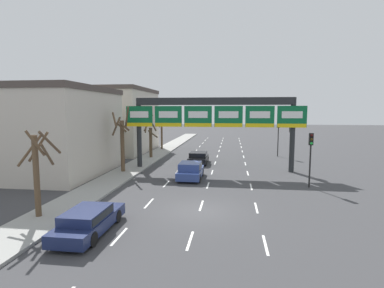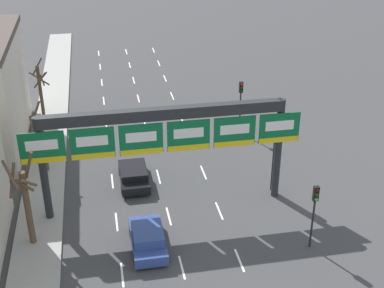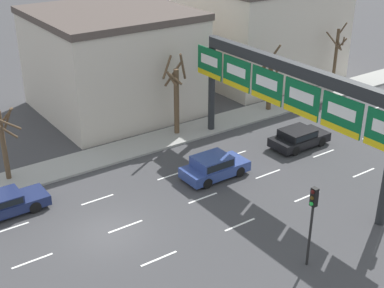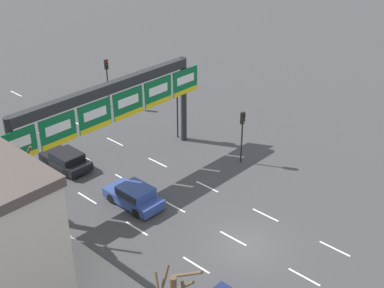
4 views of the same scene
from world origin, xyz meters
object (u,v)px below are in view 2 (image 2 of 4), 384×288
traffic_light_far_end (315,204)px  traffic_light_near_gantry (274,147)px  tree_bare_second (42,141)px  traffic_light_mid_block (241,97)px  car_blue (148,238)px  tree_bare_furthest (41,91)px  tree_bare_closest (26,200)px  car_black (134,175)px  sign_gantry (164,131)px

traffic_light_far_end → traffic_light_near_gantry: bearing=92.3°
tree_bare_second → traffic_light_mid_block: bearing=13.2°
car_blue → tree_bare_furthest: bearing=110.3°
traffic_light_mid_block → tree_bare_closest: bearing=-142.4°
traffic_light_near_gantry → tree_bare_second: size_ratio=0.90×
car_black → traffic_light_mid_block: (9.37, 6.47, 2.54)m
car_black → tree_bare_closest: size_ratio=0.70×
car_black → tree_bare_closest: tree_bare_closest is taller
sign_gantry → tree_bare_closest: bearing=-163.9°
car_black → traffic_light_near_gantry: traffic_light_near_gantry is taller
tree_bare_second → tree_bare_furthest: size_ratio=0.88×
tree_bare_second → tree_bare_furthest: (-0.52, 8.15, 0.67)m
tree_bare_furthest → car_blue: bearing=-69.7°
traffic_light_near_gantry → tree_bare_closest: 15.97m
traffic_light_mid_block → tree_bare_second: size_ratio=0.88×
car_blue → traffic_light_mid_block: traffic_light_mid_block is taller
car_black → car_blue: bearing=-88.8°
car_blue → traffic_light_mid_block: bearing=56.4°
tree_bare_closest → tree_bare_furthest: tree_bare_closest is taller
car_black → traffic_light_far_end: size_ratio=1.02×
sign_gantry → traffic_light_near_gantry: 7.75m
tree_bare_closest → car_black: bearing=41.5°
tree_bare_furthest → traffic_light_mid_block: bearing=-15.7°
traffic_light_mid_block → traffic_light_far_end: bearing=-89.7°
car_black → car_blue: car_blue is taller
traffic_light_far_end → tree_bare_second: size_ratio=0.80×
tree_bare_closest → tree_bare_furthest: 16.70m
sign_gantry → tree_bare_closest: (-8.27, -2.39, -2.41)m
tree_bare_second → car_blue: bearing=-58.4°
sign_gantry → tree_bare_furthest: bearing=120.5°
traffic_light_near_gantry → traffic_light_mid_block: traffic_light_near_gantry is taller
sign_gantry → traffic_light_mid_block: 12.59m
tree_bare_second → car_black: bearing=-24.8°
car_blue → traffic_light_far_end: (9.29, -1.59, 2.19)m
car_blue → tree_bare_closest: 7.21m
traffic_light_mid_block → tree_bare_second: bearing=-166.8°
sign_gantry → car_blue: sign_gantry is taller
sign_gantry → traffic_light_far_end: sign_gantry is taller
traffic_light_mid_block → tree_bare_second: tree_bare_second is taller
traffic_light_near_gantry → tree_bare_second: (-15.32, 5.41, -0.82)m
car_blue → tree_bare_second: 12.12m
car_black → traffic_light_near_gantry: 9.88m
car_black → tree_bare_closest: (-6.47, -5.72, 2.39)m
car_black → traffic_light_mid_block: size_ratio=0.92×
tree_bare_second → traffic_light_far_end: bearing=-37.2°
sign_gantry → traffic_light_near_gantry: (7.39, 0.76, -2.20)m
car_blue → traffic_light_far_end: size_ratio=1.01×
sign_gantry → tree_bare_furthest: size_ratio=2.95×
car_blue → tree_bare_closest: (-6.62, 1.67, 2.32)m
sign_gantry → car_blue: (-1.65, -4.05, -4.73)m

